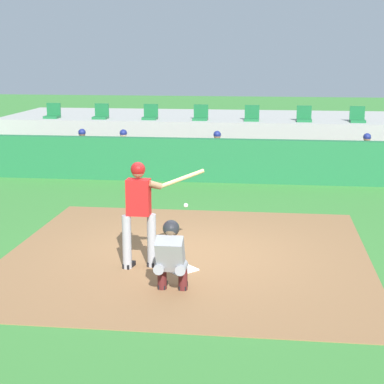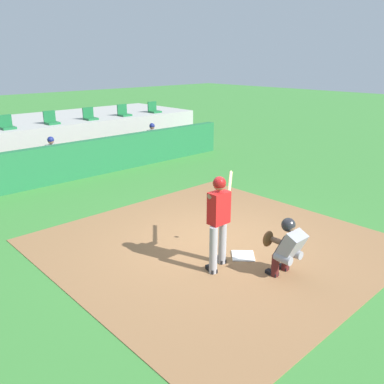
# 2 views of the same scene
# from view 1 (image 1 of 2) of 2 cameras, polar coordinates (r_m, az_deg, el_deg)

# --- Properties ---
(ground_plane) EXTENTS (80.00, 80.00, 0.00)m
(ground_plane) POSITION_cam_1_polar(r_m,az_deg,el_deg) (11.33, -0.44, -5.71)
(ground_plane) COLOR #387A33
(dirt_infield) EXTENTS (6.40, 6.40, 0.01)m
(dirt_infield) POSITION_cam_1_polar(r_m,az_deg,el_deg) (11.33, -0.44, -5.68)
(dirt_infield) COLOR olive
(dirt_infield) RESTS_ON ground
(home_plate) EXTENTS (0.62, 0.62, 0.02)m
(home_plate) POSITION_cam_1_polar(r_m,az_deg,el_deg) (10.58, -1.02, -6.94)
(home_plate) COLOR white
(home_plate) RESTS_ON dirt_infield
(batter_at_plate) EXTENTS (1.30, 0.80, 1.80)m
(batter_at_plate) POSITION_cam_1_polar(r_m,az_deg,el_deg) (10.44, -4.66, -1.43)
(batter_at_plate) COLOR #99999E
(batter_at_plate) RESTS_ON ground
(catcher_crouched) EXTENTS (0.48, 1.81, 1.13)m
(catcher_crouched) POSITION_cam_1_polar(r_m,az_deg,el_deg) (9.48, -1.91, -5.56)
(catcher_crouched) COLOR gray
(catcher_crouched) RESTS_ON ground
(dugout_wall) EXTENTS (13.00, 0.30, 1.20)m
(dugout_wall) POSITION_cam_1_polar(r_m,az_deg,el_deg) (17.48, 2.37, 2.85)
(dugout_wall) COLOR #1E6638
(dugout_wall) RESTS_ON ground
(dugout_bench) EXTENTS (11.80, 0.44, 0.45)m
(dugout_bench) POSITION_cam_1_polar(r_m,az_deg,el_deg) (18.52, 2.62, 2.23)
(dugout_bench) COLOR olive
(dugout_bench) RESTS_ON ground
(dugout_player_0) EXTENTS (0.49, 0.70, 1.30)m
(dugout_player_0) POSITION_cam_1_polar(r_m,az_deg,el_deg) (19.07, -9.92, 3.72)
(dugout_player_0) COLOR #939399
(dugout_player_0) RESTS_ON ground
(dugout_player_1) EXTENTS (0.49, 0.70, 1.30)m
(dugout_player_1) POSITION_cam_1_polar(r_m,az_deg,el_deg) (18.74, -6.25, 3.68)
(dugout_player_1) COLOR #939399
(dugout_player_1) RESTS_ON ground
(dugout_player_2) EXTENTS (0.49, 0.70, 1.30)m
(dugout_player_2) POSITION_cam_1_polar(r_m,az_deg,el_deg) (18.30, 2.23, 3.53)
(dugout_player_2) COLOR #939399
(dugout_player_2) RESTS_ON ground
(dugout_player_3) EXTENTS (0.49, 0.70, 1.30)m
(dugout_player_3) POSITION_cam_1_polar(r_m,az_deg,el_deg) (18.43, 15.44, 3.15)
(dugout_player_3) COLOR #939399
(dugout_player_3) RESTS_ON ground
(stands_platform) EXTENTS (15.00, 4.40, 1.40)m
(stands_platform) POSITION_cam_1_polar(r_m,az_deg,el_deg) (21.80, 3.35, 5.06)
(stands_platform) COLOR #9E9E99
(stands_platform) RESTS_ON ground
(stadium_seat_0) EXTENTS (0.46, 0.46, 0.48)m
(stadium_seat_0) POSITION_cam_1_polar(r_m,az_deg,el_deg) (21.36, -12.43, 6.88)
(stadium_seat_0) COLOR #196033
(stadium_seat_0) RESTS_ON stands_platform
(stadium_seat_1) EXTENTS (0.46, 0.46, 0.48)m
(stadium_seat_1) POSITION_cam_1_polar(r_m,az_deg,el_deg) (20.88, -8.19, 6.92)
(stadium_seat_1) COLOR #196033
(stadium_seat_1) RESTS_ON stands_platform
(stadium_seat_2) EXTENTS (0.46, 0.46, 0.48)m
(stadium_seat_2) POSITION_cam_1_polar(r_m,az_deg,el_deg) (20.51, -3.77, 6.92)
(stadium_seat_2) COLOR #196033
(stadium_seat_2) RESTS_ON stands_platform
(stadium_seat_3) EXTENTS (0.46, 0.46, 0.48)m
(stadium_seat_3) POSITION_cam_1_polar(r_m,az_deg,el_deg) (20.27, 0.78, 6.88)
(stadium_seat_3) COLOR #196033
(stadium_seat_3) RESTS_ON stands_platform
(stadium_seat_4) EXTENTS (0.46, 0.46, 0.48)m
(stadium_seat_4) POSITION_cam_1_polar(r_m,az_deg,el_deg) (20.15, 5.41, 6.79)
(stadium_seat_4) COLOR #196033
(stadium_seat_4) RESTS_ON stands_platform
(stadium_seat_5) EXTENTS (0.46, 0.46, 0.48)m
(stadium_seat_5) POSITION_cam_1_polar(r_m,az_deg,el_deg) (20.17, 10.05, 6.66)
(stadium_seat_5) COLOR #196033
(stadium_seat_5) RESTS_ON stands_platform
(stadium_seat_6) EXTENTS (0.46, 0.46, 0.48)m
(stadium_seat_6) POSITION_cam_1_polar(r_m,az_deg,el_deg) (20.32, 14.66, 6.49)
(stadium_seat_6) COLOR #196033
(stadium_seat_6) RESTS_ON stands_platform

